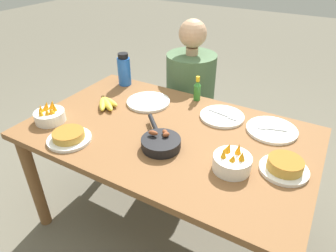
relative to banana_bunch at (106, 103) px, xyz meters
name	(u,v)px	position (x,y,z in m)	size (l,w,h in m)	color
ground_plane	(168,221)	(0.46, -0.05, -0.73)	(14.00, 14.00, 0.00)	#666051
dining_table	(168,145)	(0.46, -0.05, -0.11)	(1.51, 0.92, 0.71)	brown
banana_bunch	(106,103)	(0.00, 0.00, 0.00)	(0.18, 0.16, 0.04)	gold
skillet	(161,142)	(0.50, -0.19, 0.01)	(0.29, 0.29, 0.08)	black
frittata_plate_center	(285,166)	(1.07, -0.08, 0.01)	(0.21, 0.21, 0.06)	white
frittata_plate_side	(69,137)	(0.07, -0.38, 0.00)	(0.22, 0.22, 0.05)	white
empty_plate_near_front	(148,102)	(0.20, 0.16, -0.01)	(0.27, 0.27, 0.02)	white
empty_plate_far_left	(222,116)	(0.66, 0.22, -0.01)	(0.25, 0.25, 0.02)	white
empty_plate_far_right	(272,130)	(0.94, 0.22, -0.01)	(0.27, 0.27, 0.02)	white
fruit_bowl_mango	(50,115)	(-0.16, -0.29, 0.02)	(0.17, 0.17, 0.12)	white
fruit_bowl_citrus	(232,162)	(0.86, -0.18, 0.02)	(0.17, 0.17, 0.12)	white
water_bottle	(124,70)	(-0.10, 0.32, 0.09)	(0.09, 0.09, 0.22)	blue
hot_sauce_bottle	(197,90)	(0.44, 0.35, 0.05)	(0.04, 0.04, 0.16)	#337F2D
person_figure	(189,109)	(0.26, 0.64, -0.27)	(0.39, 0.39, 1.13)	black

